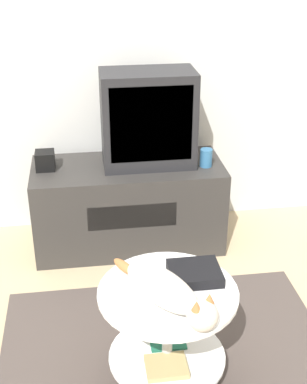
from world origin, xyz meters
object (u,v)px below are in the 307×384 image
(speaker, at_px, (45,160))
(cat, at_px, (168,291))
(dvd_box, at_px, (195,273))
(tv, at_px, (148,119))

(speaker, height_order, cat, speaker)
(speaker, height_order, dvd_box, speaker)
(speaker, distance_m, cat, 1.35)
(dvd_box, xyz_separation_m, cat, (-0.14, -0.15, 0.04))
(speaker, xyz_separation_m, dvd_box, (0.64, -1.10, -0.07))
(tv, relative_size, speaker, 5.10)
(cat, bearing_deg, dvd_box, 105.74)
(dvd_box, relative_size, cat, 0.41)
(tv, relative_size, cat, 1.07)
(tv, height_order, cat, tv)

